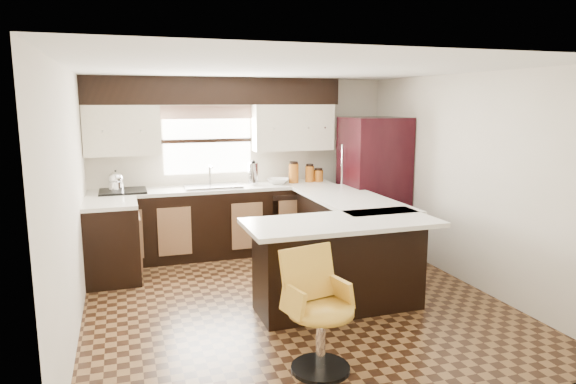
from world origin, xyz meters
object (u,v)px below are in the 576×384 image
object	(u,v)px
peninsula_long	(346,238)
bar_chair	(321,313)
peninsula_return	(339,266)
refrigerator	(373,185)

from	to	relation	value
peninsula_long	bar_chair	xyz separation A→B (m)	(-1.15, -2.05, 0.03)
peninsula_return	refrigerator	bearing A→B (deg)	54.08
peninsula_return	refrigerator	xyz separation A→B (m)	(1.30, 1.80, 0.49)
peninsula_return	bar_chair	size ratio (longest dim) A/B	1.72
peninsula_return	bar_chair	world-z (taller)	bar_chair
refrigerator	bar_chair	distance (m)	3.49
peninsula_long	bar_chair	size ratio (longest dim) A/B	2.04
peninsula_long	peninsula_return	bearing A→B (deg)	-118.30
bar_chair	peninsula_return	bearing A→B (deg)	47.48
peninsula_long	peninsula_return	distance (m)	1.11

